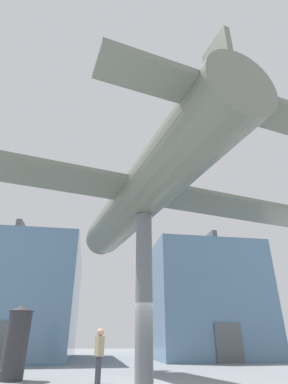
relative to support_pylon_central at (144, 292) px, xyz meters
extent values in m
cube|color=slate|center=(-7.06, 15.55, 1.21)|extent=(8.25, 12.47, 8.19)
cube|color=#51565B|center=(-7.06, 15.55, 5.61)|extent=(0.36, 11.85, 0.60)
cube|color=slate|center=(7.06, 15.55, 1.21)|extent=(8.25, 12.47, 8.19)
cube|color=#51565B|center=(7.06, 15.55, 5.61)|extent=(0.36, 11.85, 0.60)
cube|color=#51565B|center=(7.06, 9.25, -1.73)|extent=(1.80, 0.12, 2.30)
cylinder|color=slate|center=(0.00, 0.00, 0.00)|extent=(0.60, 0.60, 5.76)
cylinder|color=slate|center=(0.00, 0.00, 3.89)|extent=(4.57, 12.69, 2.02)
cube|color=slate|center=(0.00, 0.00, 3.89)|extent=(20.56, 6.20, 0.18)
cube|color=slate|center=(1.14, -5.40, 4.04)|extent=(6.66, 2.34, 0.18)
cube|color=slate|center=(1.14, -5.40, 5.12)|extent=(0.40, 1.11, 2.05)
cone|color=slate|center=(-1.40, 6.62, 3.89)|extent=(1.89, 1.31, 1.72)
sphere|color=black|center=(-1.54, 7.27, 3.89)|extent=(0.44, 0.44, 0.44)
cylinder|color=#383842|center=(-1.36, 1.30, -2.46)|extent=(0.14, 0.14, 0.84)
cylinder|color=#383842|center=(-1.41, 1.47, -2.46)|extent=(0.14, 0.14, 0.84)
cube|color=#998C66|center=(-1.39, 1.38, -1.72)|extent=(0.33, 0.45, 0.64)
sphere|color=tan|center=(-1.39, 1.38, -1.27)|extent=(0.26, 0.26, 0.26)
cylinder|color=#333338|center=(-4.52, 2.73, -1.68)|extent=(0.88, 0.88, 2.39)
cone|color=#2D2D33|center=(-4.52, 2.73, -0.38)|extent=(1.01, 1.01, 0.22)
camera|label=1|loc=(-1.84, -10.79, -1.46)|focal=28.00mm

